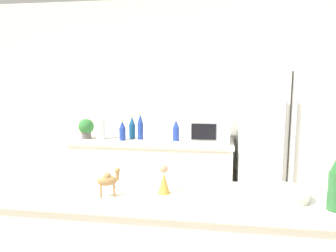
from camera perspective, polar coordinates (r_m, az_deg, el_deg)
wall_back at (r=4.01m, az=5.65°, el=3.33°), size 8.00×0.06×2.55m
back_counter at (r=3.92m, az=-2.68°, el=-8.98°), size 1.85×0.63×0.91m
refrigerator at (r=3.72m, az=19.10°, el=-3.94°), size 0.91×0.75×1.73m
potted_plant at (r=3.99m, az=-14.06°, el=-0.28°), size 0.18×0.18×0.24m
paper_towel_roll at (r=3.93m, az=-11.62°, el=-0.53°), size 0.11×0.11×0.23m
microwave at (r=3.73m, az=7.03°, el=-0.55°), size 0.48×0.37×0.28m
back_bottle_0 at (r=3.75m, az=1.40°, el=-0.80°), size 0.08×0.08×0.25m
back_bottle_1 at (r=3.90m, az=-6.27°, el=-0.31°), size 0.07×0.07×0.27m
back_bottle_2 at (r=3.84m, az=-4.83°, el=-0.16°), size 0.07×0.07×0.31m
back_bottle_3 at (r=3.81m, az=-7.95°, el=-0.82°), size 0.07×0.07×0.23m
fruit_bowl at (r=1.84m, az=20.03°, el=-10.95°), size 0.24×0.24×0.06m
camel_figurine at (r=1.78m, az=-10.38°, el=-9.22°), size 0.13×0.09×0.16m
wise_man_figurine_blue at (r=1.80m, az=-0.72°, el=-9.60°), size 0.07×0.07×0.16m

